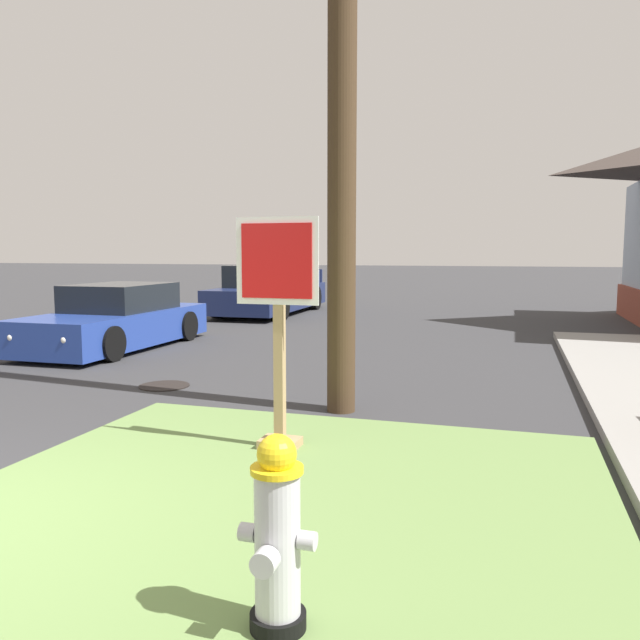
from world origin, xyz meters
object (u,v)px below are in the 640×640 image
object	(u,v)px
stop_sign	(279,335)
manhole_cover	(164,386)
pickup_truck_navy	(268,293)
parked_sedan_blue	(117,320)
fire_hydrant	(277,538)

from	to	relation	value
stop_sign	manhole_cover	size ratio (longest dim) A/B	3.03
stop_sign	pickup_truck_navy	world-z (taller)	stop_sign
manhole_cover	parked_sedan_blue	distance (m)	4.05
stop_sign	fire_hydrant	bearing A→B (deg)	-69.54
pickup_truck_navy	stop_sign	bearing A→B (deg)	-67.95
parked_sedan_blue	pickup_truck_navy	bearing A→B (deg)	87.23
manhole_cover	parked_sedan_blue	xyz separation A→B (m)	(-2.77, 2.90, 0.53)
fire_hydrant	pickup_truck_navy	size ratio (longest dim) A/B	0.17
fire_hydrant	stop_sign	world-z (taller)	stop_sign
fire_hydrant	manhole_cover	size ratio (longest dim) A/B	1.37
pickup_truck_navy	manhole_cover	bearing A→B (deg)	-76.50
stop_sign	parked_sedan_blue	xyz separation A→B (m)	(-5.39, 5.27, -0.59)
parked_sedan_blue	pickup_truck_navy	world-z (taller)	pickup_truck_navy
fire_hydrant	manhole_cover	bearing A→B (deg)	125.76
fire_hydrant	manhole_cover	xyz separation A→B (m)	(-3.61, 5.01, -0.53)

